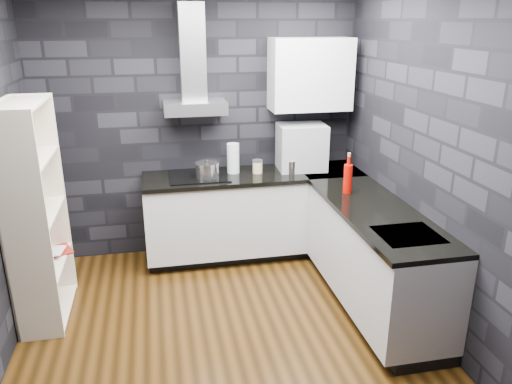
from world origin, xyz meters
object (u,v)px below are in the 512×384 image
object	(u,v)px
storage_jar	(257,167)
bookshelf	(36,214)
pot	(207,171)
fruit_bowl	(33,214)
glass_vase	(233,158)
red_bottle	(348,179)
appliance_garage	(301,148)
utensil_crock	(291,167)

from	to	relation	value
storage_jar	bookshelf	size ratio (longest dim) A/B	0.07
bookshelf	pot	bearing A→B (deg)	24.88
storage_jar	fruit_bowl	size ratio (longest dim) A/B	0.59
pot	fruit_bowl	bearing A→B (deg)	-152.46
glass_vase	storage_jar	distance (m)	0.26
bookshelf	fruit_bowl	distance (m)	0.09
pot	fruit_bowl	size ratio (longest dim) A/B	1.09
red_bottle	glass_vase	bearing A→B (deg)	137.94
glass_vase	appliance_garage	distance (m)	0.71
utensil_crock	fruit_bowl	xyz separation A→B (m)	(-2.29, -0.75, -0.03)
appliance_garage	pot	bearing A→B (deg)	-169.36
pot	fruit_bowl	world-z (taller)	pot
glass_vase	appliance_garage	world-z (taller)	appliance_garage
red_bottle	fruit_bowl	xyz separation A→B (m)	(-2.62, -0.08, -0.09)
bookshelf	red_bottle	bearing A→B (deg)	-0.20
glass_vase	storage_jar	world-z (taller)	glass_vase
red_bottle	fruit_bowl	size ratio (longest dim) A/B	1.27
red_bottle	fruit_bowl	distance (m)	2.62
bookshelf	storage_jar	bearing A→B (deg)	20.78
appliance_garage	utensil_crock	bearing A→B (deg)	-133.60
pot	appliance_garage	bearing A→B (deg)	7.47
bookshelf	appliance_garage	bearing A→B (deg)	18.15
storage_jar	utensil_crock	size ratio (longest dim) A/B	0.90
pot	appliance_garage	world-z (taller)	appliance_garage
glass_vase	bookshelf	size ratio (longest dim) A/B	0.17
bookshelf	fruit_bowl	world-z (taller)	bookshelf
pot	fruit_bowl	xyz separation A→B (m)	(-1.45, -0.75, -0.04)
red_bottle	storage_jar	bearing A→B (deg)	131.33
appliance_garage	fruit_bowl	distance (m)	2.59
glass_vase	red_bottle	xyz separation A→B (m)	(0.90, -0.81, -0.02)
storage_jar	bookshelf	world-z (taller)	bookshelf
pot	red_bottle	xyz separation A→B (m)	(1.18, -0.68, 0.05)
fruit_bowl	storage_jar	bearing A→B (deg)	22.92
utensil_crock	pot	bearing A→B (deg)	179.49
glass_vase	bookshelf	bearing A→B (deg)	-154.87
utensil_crock	red_bottle	size ratio (longest dim) A/B	0.51
glass_vase	utensil_crock	bearing A→B (deg)	-14.07
utensil_crock	appliance_garage	xyz separation A→B (m)	(0.15, 0.14, 0.16)
bookshelf	fruit_bowl	xyz separation A→B (m)	(0.00, -0.08, 0.04)
utensil_crock	fruit_bowl	bearing A→B (deg)	-161.92
utensil_crock	glass_vase	bearing A→B (deg)	165.93
pot	bookshelf	distance (m)	1.60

